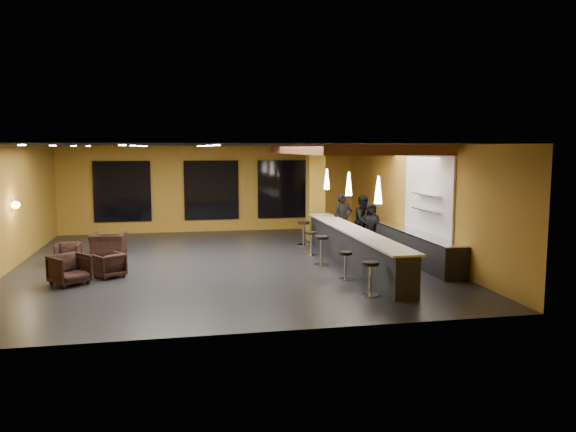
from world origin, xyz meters
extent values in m
cube|color=black|center=(0.00, 0.00, -0.05)|extent=(12.00, 13.00, 0.10)
cube|color=black|center=(0.00, 0.00, 3.55)|extent=(12.00, 13.00, 0.10)
cube|color=#A37424|center=(0.00, 6.55, 1.75)|extent=(12.00, 0.10, 3.50)
cube|color=#A37424|center=(0.00, -6.55, 1.75)|extent=(12.00, 0.10, 3.50)
cube|color=#A37424|center=(-6.05, 0.00, 1.75)|extent=(0.10, 13.00, 3.50)
cube|color=#A37424|center=(6.05, 0.00, 1.75)|extent=(0.10, 13.00, 3.50)
cube|color=brown|center=(4.00, 1.00, 3.36)|extent=(3.60, 8.00, 0.28)
cube|color=black|center=(-3.50, 6.44, 1.70)|extent=(2.20, 0.06, 2.40)
cube|color=black|center=(0.00, 6.44, 1.70)|extent=(2.20, 0.06, 2.40)
cube|color=black|center=(3.00, 6.44, 1.70)|extent=(2.20, 0.06, 2.40)
cube|color=white|center=(5.96, -1.00, 2.00)|extent=(0.06, 3.20, 2.40)
cube|color=black|center=(3.65, -1.00, 0.50)|extent=(0.60, 8.00, 1.00)
cube|color=silver|center=(3.65, -1.00, 1.02)|extent=(0.78, 8.10, 0.05)
cube|color=black|center=(5.65, -0.50, 0.43)|extent=(0.70, 6.00, 0.86)
cube|color=silver|center=(5.65, -0.50, 0.89)|extent=(0.72, 6.00, 0.03)
cube|color=silver|center=(5.82, -1.20, 1.60)|extent=(0.30, 1.50, 0.03)
cube|color=silver|center=(5.82, -1.20, 2.05)|extent=(0.30, 1.50, 0.03)
cube|color=olive|center=(3.65, 3.60, 1.75)|extent=(0.60, 0.60, 3.50)
sphere|color=#FFE5B2|center=(-5.88, 0.50, 1.80)|extent=(0.22, 0.22, 0.22)
cone|color=white|center=(3.65, -3.00, 2.35)|extent=(0.20, 0.20, 0.70)
cone|color=white|center=(3.65, -0.50, 2.35)|extent=(0.20, 0.20, 0.70)
cone|color=white|center=(3.65, 2.00, 2.35)|extent=(0.20, 0.20, 0.70)
imported|color=black|center=(4.22, 1.95, 0.94)|extent=(0.69, 0.46, 1.87)
imported|color=black|center=(4.98, 1.96, 0.89)|extent=(1.06, 0.97, 1.78)
imported|color=black|center=(5.16, 1.73, 0.77)|extent=(0.84, 0.64, 1.54)
imported|color=black|center=(-4.07, -1.93, 0.38)|extent=(1.16, 1.17, 0.77)
imported|color=black|center=(-3.20, -1.28, 0.32)|extent=(0.98, 0.98, 0.65)
imported|color=black|center=(-4.57, 0.74, 0.31)|extent=(0.68, 0.70, 0.63)
imported|color=black|center=(-3.58, 2.02, 0.34)|extent=(1.14, 1.03, 0.68)
cylinder|color=silver|center=(2.97, -4.42, 0.02)|extent=(0.41, 0.41, 0.03)
cylinder|color=silver|center=(2.97, -4.42, 0.38)|extent=(0.07, 0.07, 0.71)
cylinder|color=black|center=(2.97, -4.42, 0.76)|extent=(0.39, 0.39, 0.08)
cylinder|color=silver|center=(2.88, -2.74, 0.01)|extent=(0.37, 0.37, 0.03)
cylinder|color=silver|center=(2.88, -2.74, 0.34)|extent=(0.07, 0.07, 0.65)
cylinder|color=black|center=(2.88, -2.74, 0.70)|extent=(0.35, 0.35, 0.07)
cylinder|color=silver|center=(2.71, -0.91, 0.02)|extent=(0.44, 0.44, 0.03)
cylinder|color=silver|center=(2.71, -0.91, 0.41)|extent=(0.08, 0.08, 0.77)
cylinder|color=black|center=(2.71, -0.91, 0.82)|extent=(0.42, 0.42, 0.09)
cylinder|color=silver|center=(2.77, 0.58, 0.01)|extent=(0.39, 0.39, 0.03)
cylinder|color=silver|center=(2.77, 0.58, 0.36)|extent=(0.07, 0.07, 0.68)
cylinder|color=black|center=(2.77, 0.58, 0.73)|extent=(0.37, 0.37, 0.08)
cylinder|color=silver|center=(2.95, 2.49, 0.02)|extent=(0.43, 0.43, 0.03)
cylinder|color=silver|center=(2.95, 2.49, 0.39)|extent=(0.07, 0.07, 0.75)
cylinder|color=black|center=(2.95, 2.49, 0.80)|extent=(0.41, 0.41, 0.09)
camera|label=1|loc=(-1.37, -16.51, 3.42)|focal=35.00mm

